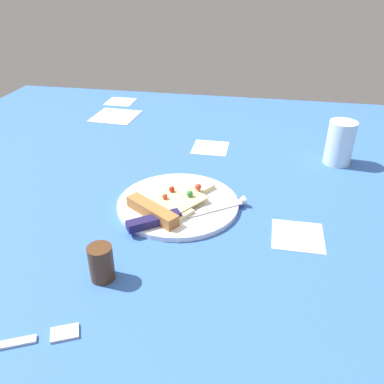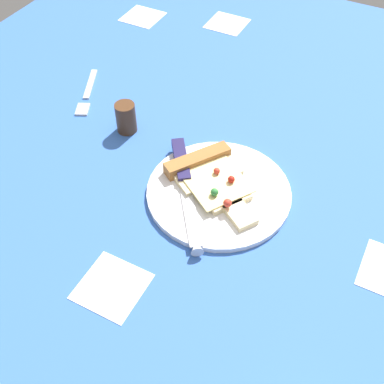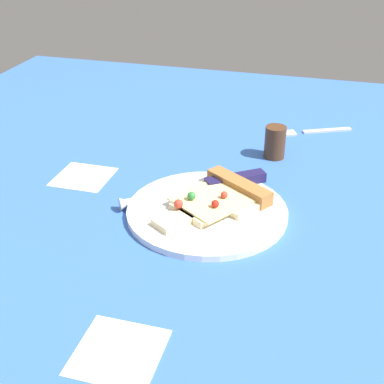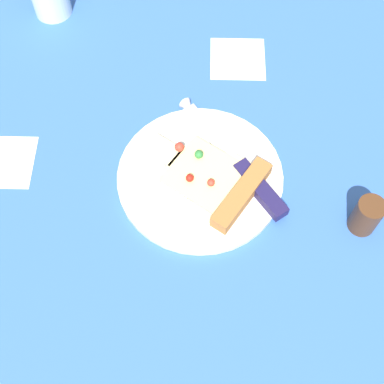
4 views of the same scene
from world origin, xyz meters
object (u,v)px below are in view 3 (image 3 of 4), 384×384
at_px(pizza_slice, 220,198).
at_px(fork, 310,131).
at_px(pepper_shaker, 275,142).
at_px(knife, 209,186).
at_px(plate, 207,211).

distance_m(pizza_slice, fork, 0.35).
xyz_separation_m(pizza_slice, pepper_shaker, (-0.20, 0.05, 0.01)).
distance_m(pepper_shaker, fork, 0.14).
xyz_separation_m(knife, pepper_shaker, (-0.17, 0.08, 0.01)).
relative_size(pizza_slice, knife, 0.91).
bearing_deg(knife, pizza_slice, 179.16).
relative_size(plate, knife, 1.16).
bearing_deg(pepper_shaker, knife, -25.80).
xyz_separation_m(knife, fork, (-0.30, 0.13, -0.01)).
bearing_deg(pizza_slice, plate, 90.21).
relative_size(knife, pepper_shaker, 3.53).
height_order(pizza_slice, knife, pizza_slice).
distance_m(pizza_slice, knife, 0.05).
height_order(knife, pepper_shaker, pepper_shaker).
distance_m(knife, fork, 0.33).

